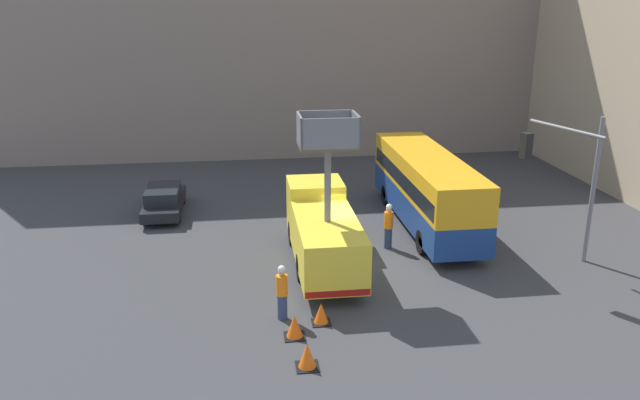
# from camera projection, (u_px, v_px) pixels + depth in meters

# --- Properties ---
(ground_plane) EXTENTS (120.00, 120.00, 0.00)m
(ground_plane) POSITION_uv_depth(u_px,v_px,m) (357.00, 262.00, 24.76)
(ground_plane) COLOR #38383A
(building_backdrop_far) EXTENTS (44.00, 10.00, 16.35)m
(building_backdrop_far) POSITION_uv_depth(u_px,v_px,m) (299.00, 26.00, 43.13)
(building_backdrop_far) COLOR gray
(building_backdrop_far) RESTS_ON ground_plane
(utility_truck) EXTENTS (2.25, 7.19, 6.20)m
(utility_truck) POSITION_uv_depth(u_px,v_px,m) (323.00, 228.00, 24.00)
(utility_truck) COLOR yellow
(utility_truck) RESTS_ON ground_plane
(city_bus) EXTENTS (2.44, 10.34, 3.30)m
(city_bus) POSITION_uv_depth(u_px,v_px,m) (426.00, 185.00, 28.18)
(city_bus) COLOR navy
(city_bus) RESTS_ON ground_plane
(traffic_light_pole) EXTENTS (3.70, 3.45, 5.80)m
(traffic_light_pole) POSITION_uv_depth(u_px,v_px,m) (570.00, 169.00, 23.14)
(traffic_light_pole) COLOR slate
(traffic_light_pole) RESTS_ON ground_plane
(road_worker_near_truck) EXTENTS (0.38, 0.38, 1.88)m
(road_worker_near_truck) POSITION_uv_depth(u_px,v_px,m) (282.00, 292.00, 20.11)
(road_worker_near_truck) COLOR navy
(road_worker_near_truck) RESTS_ON ground_plane
(road_worker_directing) EXTENTS (0.38, 0.38, 1.95)m
(road_worker_directing) POSITION_uv_depth(u_px,v_px,m) (388.00, 226.00, 25.87)
(road_worker_directing) COLOR navy
(road_worker_directing) RESTS_ON ground_plane
(traffic_cone_near_truck) EXTENTS (0.66, 0.66, 0.75)m
(traffic_cone_near_truck) POSITION_uv_depth(u_px,v_px,m) (307.00, 356.00, 17.60)
(traffic_cone_near_truck) COLOR black
(traffic_cone_near_truck) RESTS_ON ground_plane
(traffic_cone_mid_road) EXTENTS (0.66, 0.66, 0.75)m
(traffic_cone_mid_road) POSITION_uv_depth(u_px,v_px,m) (295.00, 327.00, 19.19)
(traffic_cone_mid_road) COLOR black
(traffic_cone_mid_road) RESTS_ON ground_plane
(traffic_cone_far_side) EXTENTS (0.61, 0.61, 0.70)m
(traffic_cone_far_side) POSITION_uv_depth(u_px,v_px,m) (321.00, 314.00, 20.03)
(traffic_cone_far_side) COLOR black
(traffic_cone_far_side) RESTS_ON ground_plane
(parked_car_curbside) EXTENTS (1.74, 4.59, 1.39)m
(parked_car_curbside) POSITION_uv_depth(u_px,v_px,m) (164.00, 200.00, 30.06)
(parked_car_curbside) COLOR black
(parked_car_curbside) RESTS_ON ground_plane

